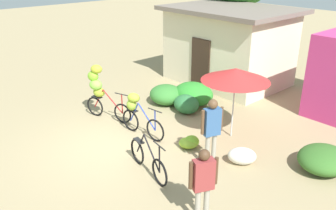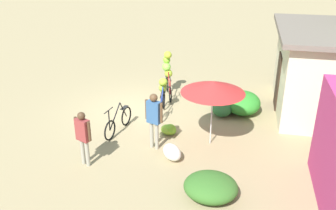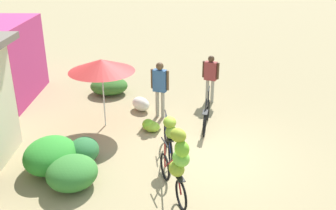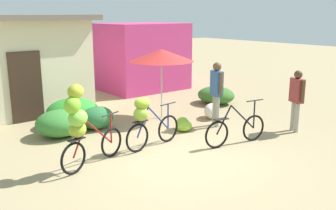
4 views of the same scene
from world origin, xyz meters
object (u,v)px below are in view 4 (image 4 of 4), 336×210
(person_vendor, at_px, (216,87))
(market_umbrella, at_px, (161,55))
(building_low, at_px, (7,63))
(bicycle_near_pile, at_px, (147,119))
(bicycle_leftmost, at_px, (81,122))
(banana_pile_on_ground, at_px, (183,125))
(shop_pink, at_px, (140,56))
(produce_sack, at_px, (212,111))
(bicycle_center_loaded, at_px, (236,130))
(person_bystander, at_px, (297,95))

(person_vendor, bearing_deg, market_umbrella, 111.31)
(building_low, bearing_deg, bicycle_near_pile, -76.95)
(bicycle_leftmost, bearing_deg, banana_pile_on_ground, 12.66)
(shop_pink, distance_m, bicycle_near_pile, 7.36)
(building_low, xyz_separation_m, banana_pile_on_ground, (2.88, -5.05, -1.36))
(building_low, bearing_deg, shop_pink, 5.22)
(shop_pink, xyz_separation_m, produce_sack, (-1.04, -5.16, -1.10))
(market_umbrella, relative_size, person_vendor, 1.16)
(bicycle_near_pile, bearing_deg, bicycle_center_loaded, -30.46)
(market_umbrella, xyz_separation_m, person_vendor, (0.63, -1.61, -0.77))
(produce_sack, bearing_deg, building_low, 132.85)
(bicycle_leftmost, bearing_deg, person_bystander, -11.91)
(person_vendor, height_order, person_bystander, person_vendor)
(bicycle_leftmost, bearing_deg, produce_sack, 13.32)
(person_bystander, bearing_deg, market_umbrella, 120.08)
(building_low, distance_m, produce_sack, 6.50)
(bicycle_leftmost, bearing_deg, shop_pink, 47.44)
(bicycle_near_pile, relative_size, person_vendor, 0.93)
(banana_pile_on_ground, bearing_deg, bicycle_center_loaded, -82.26)
(market_umbrella, distance_m, bicycle_near_pile, 2.94)
(market_umbrella, height_order, produce_sack, market_umbrella)
(bicycle_center_loaded, height_order, person_bystander, person_bystander)
(bicycle_leftmost, height_order, person_vendor, person_vendor)
(shop_pink, relative_size, person_vendor, 1.82)
(shop_pink, relative_size, market_umbrella, 1.57)
(bicycle_center_loaded, bearing_deg, produce_sack, 58.54)
(bicycle_center_loaded, xyz_separation_m, produce_sack, (1.22, 2.00, -0.14))
(produce_sack, bearing_deg, person_bystander, -71.37)
(bicycle_center_loaded, relative_size, produce_sack, 2.45)
(building_low, bearing_deg, bicycle_center_loaded, -65.04)
(shop_pink, relative_size, produce_sack, 4.57)
(banana_pile_on_ground, distance_m, produce_sack, 1.50)
(shop_pink, relative_size, bicycle_leftmost, 1.85)
(market_umbrella, relative_size, bicycle_leftmost, 1.17)
(market_umbrella, bearing_deg, produce_sack, -41.07)
(bicycle_near_pile, bearing_deg, market_umbrella, 44.93)
(building_low, height_order, shop_pink, building_low)
(building_low, relative_size, shop_pink, 1.50)
(person_vendor, bearing_deg, bicycle_leftmost, -173.48)
(building_low, distance_m, market_umbrella, 4.91)
(shop_pink, height_order, produce_sack, shop_pink)
(produce_sack, bearing_deg, person_vendor, -127.49)
(bicycle_leftmost, xyz_separation_m, bicycle_center_loaded, (3.50, -0.88, -0.63))
(shop_pink, distance_m, person_bystander, 7.45)
(bicycle_near_pile, height_order, person_vendor, person_vendor)
(bicycle_center_loaded, bearing_deg, person_bystander, -7.91)
(person_bystander, bearing_deg, bicycle_leftmost, 168.09)
(building_low, xyz_separation_m, bicycle_near_pile, (1.30, -5.61, -0.80))
(shop_pink, relative_size, person_bystander, 1.99)
(bicycle_leftmost, height_order, banana_pile_on_ground, bicycle_leftmost)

